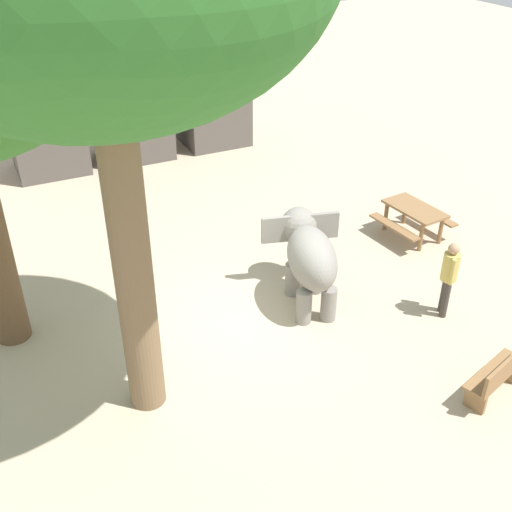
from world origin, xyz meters
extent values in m
plane|color=#BAA88C|center=(0.00, 0.00, 0.00)|extent=(60.00, 60.00, 0.00)
cylinder|color=gray|center=(1.30, 0.45, 0.36)|extent=(0.31, 0.31, 0.72)
cylinder|color=gray|center=(1.78, 0.31, 0.36)|extent=(0.31, 0.31, 0.72)
cylinder|color=gray|center=(1.03, -0.50, 0.36)|extent=(0.31, 0.31, 0.72)
cylinder|color=gray|center=(1.51, -0.64, 0.36)|extent=(0.31, 0.31, 0.72)
ellipsoid|color=gray|center=(1.41, -0.10, 1.15)|extent=(1.37, 1.98, 1.08)
sphere|color=gray|center=(1.71, 0.97, 1.28)|extent=(0.77, 0.77, 0.77)
cone|color=gray|center=(1.79, 1.25, 0.60)|extent=(0.24, 0.24, 1.21)
cube|color=gray|center=(1.19, 1.00, 1.28)|extent=(0.63, 0.26, 0.57)
cube|color=gray|center=(2.17, 0.72, 1.28)|extent=(0.63, 0.26, 0.57)
cylinder|color=#3F3833|center=(3.63, -1.56, 0.41)|extent=(0.14, 0.14, 0.82)
cylinder|color=#3F3833|center=(3.72, -1.41, 0.41)|extent=(0.14, 0.14, 0.82)
cylinder|color=tan|center=(3.67, -1.49, 1.11)|extent=(0.32, 0.32, 0.58)
sphere|color=tan|center=(3.67, -1.49, 1.51)|extent=(0.22, 0.22, 0.22)
cylinder|color=tan|center=(3.56, -1.67, 1.12)|extent=(0.09, 0.09, 0.55)
cylinder|color=tan|center=(3.78, -1.31, 1.12)|extent=(0.09, 0.09, 0.55)
cylinder|color=brown|center=(-2.36, -1.22, 2.63)|extent=(0.59, 0.59, 5.26)
cube|color=olive|center=(2.90, -3.63, 0.45)|extent=(1.46, 0.80, 0.06)
cube|color=olive|center=(2.95, -3.79, 0.68)|extent=(1.35, 0.48, 0.40)
cube|color=olive|center=(2.40, -3.79, 0.21)|extent=(0.18, 0.37, 0.42)
cube|color=olive|center=(3.40, -3.47, 0.21)|extent=(0.18, 0.37, 0.42)
cube|color=olive|center=(5.08, 1.31, 0.75)|extent=(0.96, 1.58, 0.06)
cylinder|color=olive|center=(4.70, 1.87, 0.36)|extent=(0.10, 0.10, 0.72)
cylinder|color=olive|center=(5.33, 1.94, 0.36)|extent=(0.10, 0.10, 0.72)
cylinder|color=olive|center=(4.83, 0.68, 0.36)|extent=(0.10, 0.10, 0.72)
cylinder|color=olive|center=(5.47, 0.75, 0.36)|extent=(0.10, 0.10, 0.72)
cube|color=olive|center=(4.47, 1.24, 0.44)|extent=(0.40, 1.52, 0.05)
cube|color=olive|center=(5.70, 1.38, 0.44)|extent=(0.40, 1.52, 0.05)
cube|color=#59514C|center=(-2.04, 9.20, 1.00)|extent=(2.00, 1.80, 2.00)
cube|color=#C63833|center=(-2.04, 9.20, 2.46)|extent=(2.50, 2.50, 0.12)
cylinder|color=gray|center=(-1.14, 10.01, 1.20)|extent=(0.10, 0.10, 2.40)
cylinder|color=gray|center=(-1.14, 8.39, 1.20)|extent=(0.10, 0.10, 2.40)
cylinder|color=gray|center=(-2.94, 10.01, 1.20)|extent=(0.10, 0.10, 2.40)
cylinder|color=gray|center=(-2.94, 8.39, 1.20)|extent=(0.10, 0.10, 2.40)
cube|color=#59514C|center=(0.56, 9.20, 1.00)|extent=(2.00, 1.80, 2.00)
cube|color=#3856B2|center=(0.56, 9.20, 2.46)|extent=(2.50, 2.50, 0.12)
cylinder|color=gray|center=(1.46, 10.01, 1.20)|extent=(0.10, 0.10, 2.40)
cylinder|color=gray|center=(1.46, 8.39, 1.20)|extent=(0.10, 0.10, 2.40)
cylinder|color=gray|center=(-0.34, 10.01, 1.20)|extent=(0.10, 0.10, 2.40)
cylinder|color=gray|center=(-0.34, 8.39, 1.20)|extent=(0.10, 0.10, 2.40)
cube|color=#59514C|center=(3.16, 9.20, 1.00)|extent=(2.00, 1.80, 2.00)
cube|color=orange|center=(3.16, 9.20, 2.46)|extent=(2.50, 2.50, 0.12)
cylinder|color=gray|center=(4.06, 10.01, 1.20)|extent=(0.10, 0.10, 2.40)
cylinder|color=gray|center=(4.06, 8.39, 1.20)|extent=(0.10, 0.10, 2.40)
cylinder|color=gray|center=(2.26, 10.01, 1.20)|extent=(0.10, 0.10, 2.40)
cylinder|color=gray|center=(2.26, 8.39, 1.20)|extent=(0.10, 0.10, 2.40)
camera|label=1|loc=(-4.08, -8.92, 7.55)|focal=43.73mm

